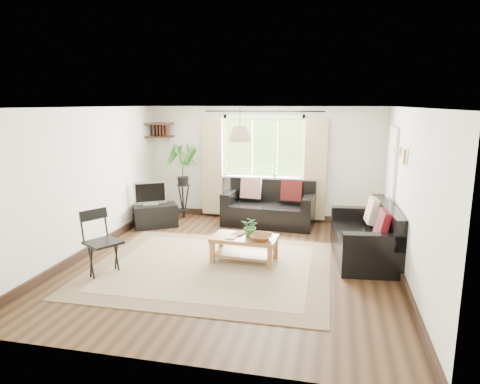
% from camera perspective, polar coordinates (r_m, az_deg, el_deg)
% --- Properties ---
extents(floor, '(5.50, 5.50, 0.00)m').
position_cam_1_polar(floor, '(6.84, -0.73, -9.32)').
color(floor, black).
rests_on(floor, ground).
extents(ceiling, '(5.50, 5.50, 0.00)m').
position_cam_1_polar(ceiling, '(6.39, -0.79, 11.22)').
color(ceiling, white).
rests_on(ceiling, floor).
extents(wall_back, '(5.00, 0.02, 2.40)m').
position_cam_1_polar(wall_back, '(9.17, 3.18, 3.83)').
color(wall_back, white).
rests_on(wall_back, floor).
extents(wall_front, '(5.00, 0.02, 2.40)m').
position_cam_1_polar(wall_front, '(3.97, -9.95, -6.92)').
color(wall_front, white).
rests_on(wall_front, floor).
extents(wall_left, '(0.02, 5.50, 2.40)m').
position_cam_1_polar(wall_left, '(7.48, -19.76, 1.36)').
color(wall_left, white).
rests_on(wall_left, floor).
extents(wall_right, '(0.02, 5.50, 2.40)m').
position_cam_1_polar(wall_right, '(6.43, 21.50, -0.37)').
color(wall_right, white).
rests_on(wall_right, floor).
extents(rug, '(3.61, 3.10, 0.02)m').
position_cam_1_polar(rug, '(6.64, -3.90, -9.93)').
color(rug, beige).
rests_on(rug, floor).
extents(window, '(2.50, 0.16, 2.16)m').
position_cam_1_polar(window, '(9.09, 3.16, 5.98)').
color(window, white).
rests_on(window, wall_back).
extents(door, '(0.06, 0.96, 2.06)m').
position_cam_1_polar(door, '(8.11, 19.39, 0.71)').
color(door, silver).
rests_on(door, wall_right).
extents(corner_shelf, '(0.50, 0.50, 0.34)m').
position_cam_1_polar(corner_shelf, '(9.49, -10.69, 8.10)').
color(corner_shelf, black).
rests_on(corner_shelf, wall_back).
extents(pendant_lamp, '(0.36, 0.36, 0.54)m').
position_cam_1_polar(pendant_lamp, '(6.79, 0.00, 8.29)').
color(pendant_lamp, beige).
rests_on(pendant_lamp, ceiling).
extents(wall_sconce, '(0.12, 0.12, 0.28)m').
position_cam_1_polar(wall_sconce, '(6.63, 20.86, 4.76)').
color(wall_sconce, beige).
rests_on(wall_sconce, wall_right).
extents(sofa_back, '(1.88, 1.04, 0.86)m').
position_cam_1_polar(sofa_back, '(8.78, 3.87, -1.65)').
color(sofa_back, black).
rests_on(sofa_back, floor).
extents(sofa_right, '(1.87, 1.07, 0.84)m').
position_cam_1_polar(sofa_right, '(7.16, 16.25, -5.28)').
color(sofa_right, black).
rests_on(sofa_right, floor).
extents(coffee_table, '(1.04, 0.61, 0.41)m').
position_cam_1_polar(coffee_table, '(6.79, 0.59, -7.63)').
color(coffee_table, brown).
rests_on(coffee_table, floor).
extents(table_plant, '(0.34, 0.31, 0.32)m').
position_cam_1_polar(table_plant, '(6.69, 1.46, -4.61)').
color(table_plant, '#2A6026').
rests_on(table_plant, coffee_table).
extents(bowl, '(0.36, 0.36, 0.08)m').
position_cam_1_polar(bowl, '(6.55, 2.88, -6.05)').
color(bowl, brown).
rests_on(bowl, coffee_table).
extents(book_a, '(0.17, 0.22, 0.02)m').
position_cam_1_polar(book_a, '(6.70, -1.76, -5.94)').
color(book_a, silver).
rests_on(book_a, coffee_table).
extents(book_b, '(0.22, 0.26, 0.02)m').
position_cam_1_polar(book_b, '(6.87, -0.81, -5.46)').
color(book_b, '#552E22').
rests_on(book_b, coffee_table).
extents(tv_stand, '(0.97, 0.85, 0.45)m').
position_cam_1_polar(tv_stand, '(8.84, -11.19, -3.11)').
color(tv_stand, black).
rests_on(tv_stand, floor).
extents(tv, '(0.66, 0.52, 0.50)m').
position_cam_1_polar(tv, '(8.77, -11.89, -0.07)').
color(tv, '#A5A5AA').
rests_on(tv, tv_stand).
extents(palm_stand, '(0.72, 0.72, 1.60)m').
position_cam_1_polar(palm_stand, '(9.30, -7.61, 1.38)').
color(palm_stand, black).
rests_on(palm_stand, floor).
extents(folding_chair, '(0.67, 0.67, 0.95)m').
position_cam_1_polar(folding_chair, '(6.51, -17.79, -6.59)').
color(folding_chair, black).
rests_on(folding_chair, floor).
extents(sill_plant, '(0.14, 0.10, 0.27)m').
position_cam_1_polar(sill_plant, '(9.04, 4.61, 2.83)').
color(sill_plant, '#2D6023').
rests_on(sill_plant, window).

